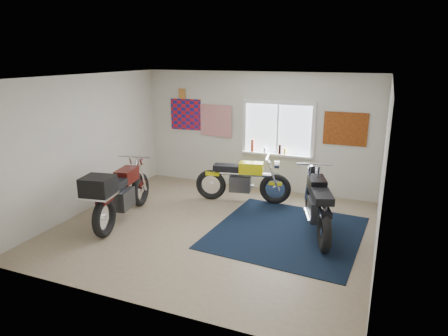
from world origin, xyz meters
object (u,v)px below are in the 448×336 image
at_px(navy_rug, 286,232).
at_px(maroon_tourer, 119,193).
at_px(black_chrome_bike, 317,206).
at_px(yellow_triumph, 242,181).

height_order(navy_rug, maroon_tourer, maroon_tourer).
relative_size(navy_rug, black_chrome_bike, 1.23).
bearing_deg(navy_rug, black_chrome_bike, 26.87).
relative_size(black_chrome_bike, maroon_tourer, 0.95).
bearing_deg(yellow_triumph, maroon_tourer, -142.36).
xyz_separation_m(yellow_triumph, black_chrome_bike, (1.74, -0.95, 0.03)).
bearing_deg(maroon_tourer, yellow_triumph, -51.39).
height_order(navy_rug, yellow_triumph, yellow_triumph).
relative_size(navy_rug, yellow_triumph, 1.27).
xyz_separation_m(yellow_triumph, maroon_tourer, (-1.73, -1.95, 0.13)).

